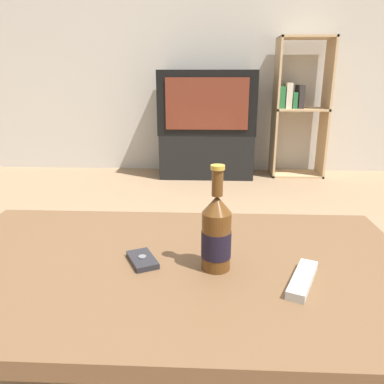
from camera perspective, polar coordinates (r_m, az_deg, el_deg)
The scene contains 8 objects.
back_wall at distance 3.89m, azimuth 1.44°, elevation 22.57°, with size 8.00×0.05×2.60m.
coffee_table at distance 0.99m, azimuth -3.15°, elevation -14.06°, with size 1.23×0.71×0.49m.
tv_stand at distance 3.66m, azimuth 2.21°, elevation 5.71°, with size 0.88×0.40×0.41m.
television at distance 3.59m, azimuth 2.31°, elevation 13.48°, with size 0.89×0.41×0.58m.
bookshelf at distance 3.75m, azimuth 15.82°, elevation 12.49°, with size 0.49×0.30×1.28m.
beer_bottle at distance 0.89m, azimuth 3.73°, elevation -6.35°, with size 0.07×0.07×0.26m.
cell_phone at distance 0.96m, azimuth -7.58°, elevation -10.19°, with size 0.10×0.12×0.02m.
remote_control at distance 0.89m, azimuth 16.49°, elevation -12.67°, with size 0.10×0.17×0.02m.
Camera 1 is at (0.09, -0.84, 0.93)m, focal length 35.00 mm.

